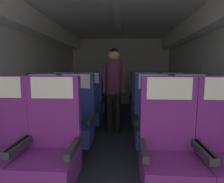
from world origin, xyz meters
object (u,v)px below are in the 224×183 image
(seat_a_right_window, at_px, (169,154))
(seat_c_left_aisle, at_px, (88,108))
(seat_a_left_aisle, at_px, (50,151))
(seat_b_left_aisle, at_px, (75,122))
(seat_d_right_window, at_px, (141,101))
(seat_c_right_window, at_px, (146,109))
(seat_d_right_aisle, at_px, (163,101))
(flight_attendant, at_px, (114,81))
(seat_c_left_window, at_px, (63,108))
(seat_d_left_window, at_px, (75,100))
(seat_b_left_window, at_px, (42,121))
(seat_b_right_aisle, at_px, (190,124))
(seat_c_right_aisle, at_px, (172,109))
(seat_b_right_window, at_px, (153,123))
(seat_d_left_aisle, at_px, (96,100))

(seat_a_right_window, height_order, seat_c_left_aisle, same)
(seat_a_left_aisle, height_order, seat_b_left_aisle, same)
(seat_a_left_aisle, bearing_deg, seat_a_right_window, 0.37)
(seat_d_right_window, bearing_deg, seat_a_left_aisle, -111.78)
(seat_c_left_aisle, bearing_deg, seat_a_left_aisle, -89.78)
(seat_c_right_window, height_order, seat_d_right_aisle, same)
(seat_a_right_window, xyz_separation_m, seat_d_right_aisle, (0.51, 2.70, 0.00))
(seat_d_right_window, xyz_separation_m, flight_attendant, (-0.60, -0.80, 0.51))
(seat_c_left_window, relative_size, seat_d_left_window, 1.00)
(seat_b_left_window, xyz_separation_m, seat_c_right_window, (1.58, 0.89, 0.00))
(seat_b_right_aisle, distance_m, seat_d_right_window, 1.86)
(seat_d_right_aisle, bearing_deg, seat_c_right_aisle, -90.92)
(seat_b_right_aisle, distance_m, seat_d_left_window, 2.74)
(seat_b_right_window, relative_size, flight_attendant, 0.72)
(seat_d_right_aisle, bearing_deg, seat_c_left_window, -156.52)
(seat_a_left_aisle, xyz_separation_m, seat_b_right_window, (1.07, 0.90, 0.00))
(seat_b_left_aisle, relative_size, seat_c_left_window, 1.00)
(seat_a_left_aisle, xyz_separation_m, seat_b_left_window, (-0.50, 0.91, 0.00))
(seat_a_right_window, xyz_separation_m, seat_b_right_window, (-0.00, 0.89, 0.00))
(seat_c_left_window, bearing_deg, seat_c_left_aisle, -1.55)
(seat_c_left_aisle, bearing_deg, seat_d_right_window, 39.78)
(flight_attendant, bearing_deg, seat_c_left_window, -169.43)
(seat_c_left_window, relative_size, seat_d_left_aisle, 1.00)
(seat_a_left_aisle, xyz_separation_m, seat_a_right_window, (1.07, 0.01, 0.00))
(seat_c_right_window, relative_size, flight_attendant, 0.72)
(seat_d_left_window, bearing_deg, flight_attendant, -39.50)
(seat_a_left_aisle, xyz_separation_m, seat_c_right_window, (1.07, 1.80, 0.00))
(seat_d_left_aisle, bearing_deg, seat_d_right_window, -0.96)
(seat_b_right_window, relative_size, seat_c_right_window, 1.00)
(seat_b_right_window, height_order, seat_d_left_aisle, same)
(seat_b_left_window, height_order, seat_c_right_window, same)
(seat_a_right_window, relative_size, seat_b_left_aisle, 1.00)
(seat_b_right_aisle, relative_size, seat_d_right_window, 1.00)
(flight_attendant, bearing_deg, seat_d_right_aisle, 41.93)
(seat_d_right_aisle, relative_size, seat_d_right_window, 1.00)
(seat_c_left_aisle, distance_m, seat_d_left_window, 1.03)
(seat_a_left_aisle, bearing_deg, seat_c_left_aisle, 90.22)
(seat_d_left_window, bearing_deg, seat_c_left_aisle, -61.44)
(flight_attendant, bearing_deg, seat_b_left_aisle, -110.35)
(seat_c_left_window, xyz_separation_m, seat_d_left_window, (-0.00, 0.89, 0.00))
(seat_b_left_window, distance_m, seat_d_left_aisle, 1.87)
(seat_c_right_aisle, bearing_deg, seat_a_left_aisle, -130.85)
(seat_b_right_aisle, xyz_separation_m, flight_attendant, (-1.09, 0.99, 0.51))
(seat_a_right_window, distance_m, flight_attendant, 2.04)
(seat_b_right_window, xyz_separation_m, seat_c_left_window, (-1.57, 0.91, 0.00))
(seat_a_right_window, height_order, seat_d_left_window, same)
(seat_d_left_aisle, height_order, seat_d_right_window, same)
(seat_a_left_aisle, xyz_separation_m, seat_d_left_aisle, (-0.01, 2.71, 0.00))
(seat_b_left_aisle, bearing_deg, seat_b_left_window, 177.26)
(seat_a_left_aisle, relative_size, seat_b_right_window, 1.00)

